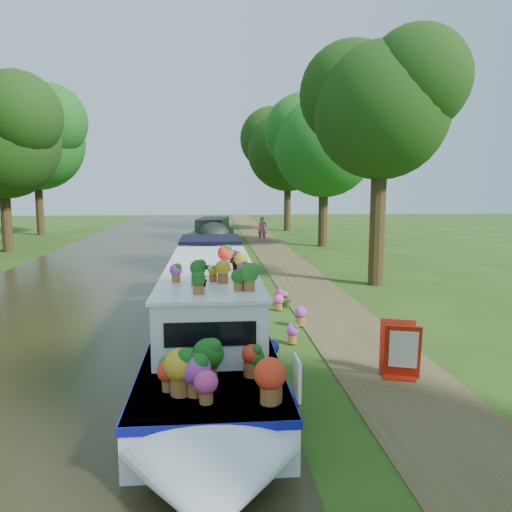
# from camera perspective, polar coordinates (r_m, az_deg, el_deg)

# --- Properties ---
(ground) EXTENTS (100.00, 100.00, 0.00)m
(ground) POSITION_cam_1_polar(r_m,az_deg,el_deg) (15.24, 3.40, -5.72)
(ground) COLOR #244611
(ground) RESTS_ON ground
(canal_water) EXTENTS (10.00, 100.00, 0.02)m
(canal_water) POSITION_cam_1_polar(r_m,az_deg,el_deg) (15.54, -19.17, -5.84)
(canal_water) COLOR black
(canal_water) RESTS_ON ground
(towpath) EXTENTS (2.20, 100.00, 0.03)m
(towpath) POSITION_cam_1_polar(r_m,az_deg,el_deg) (15.45, 7.83, -5.53)
(towpath) COLOR brown
(towpath) RESTS_ON ground
(plant_boat) EXTENTS (2.29, 13.52, 2.28)m
(plant_boat) POSITION_cam_1_polar(r_m,az_deg,el_deg) (11.16, -5.18, -6.31)
(plant_boat) COLOR white
(plant_boat) RESTS_ON canal_water
(tree_near_overhang) EXTENTS (5.52, 5.28, 8.99)m
(tree_near_overhang) POSITION_cam_1_polar(r_m,az_deg,el_deg) (18.93, 14.05, 16.85)
(tree_near_overhang) COLOR #2F220F
(tree_near_overhang) RESTS_ON ground
(tree_near_mid) EXTENTS (6.90, 6.60, 9.40)m
(tree_near_mid) POSITION_cam_1_polar(r_m,az_deg,el_deg) (30.60, 7.77, 13.19)
(tree_near_mid) COLOR #2F220F
(tree_near_mid) RESTS_ON ground
(tree_near_far) EXTENTS (7.59, 7.26, 10.30)m
(tree_near_far) POSITION_cam_1_polar(r_m,az_deg,el_deg) (41.34, 3.62, 12.71)
(tree_near_far) COLOR #2F220F
(tree_near_far) RESTS_ON ground
(tree_far_c) EXTENTS (7.13, 6.82, 9.59)m
(tree_far_c) POSITION_cam_1_polar(r_m,az_deg,el_deg) (31.01, -27.15, 12.50)
(tree_far_c) COLOR #2F220F
(tree_far_c) RESTS_ON ground
(tree_far_d) EXTENTS (8.05, 7.70, 10.85)m
(tree_far_d) POSITION_cam_1_polar(r_m,az_deg,el_deg) (40.98, -23.90, 12.59)
(tree_far_d) COLOR #2F220F
(tree_far_d) RESTS_ON ground
(second_boat) EXTENTS (3.18, 7.98, 1.49)m
(second_boat) POSITION_cam_1_polar(r_m,az_deg,el_deg) (33.66, -4.95, 2.81)
(second_boat) COLOR black
(second_boat) RESTS_ON canal_water
(sandwich_board) EXTENTS (0.71, 0.71, 1.05)m
(sandwich_board) POSITION_cam_1_polar(r_m,az_deg,el_deg) (9.90, 16.14, -10.55)
(sandwich_board) COLOR #AE1F0C
(sandwich_board) RESTS_ON towpath
(pedestrian_pink) EXTENTS (0.64, 0.46, 1.64)m
(pedestrian_pink) POSITION_cam_1_polar(r_m,az_deg,el_deg) (32.61, 0.72, 3.10)
(pedestrian_pink) COLOR #E75F93
(pedestrian_pink) RESTS_ON towpath
(verge_plant) EXTENTS (0.49, 0.45, 0.44)m
(verge_plant) POSITION_cam_1_polar(r_m,az_deg,el_deg) (15.05, 3.68, -5.03)
(verge_plant) COLOR #396C20
(verge_plant) RESTS_ON ground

